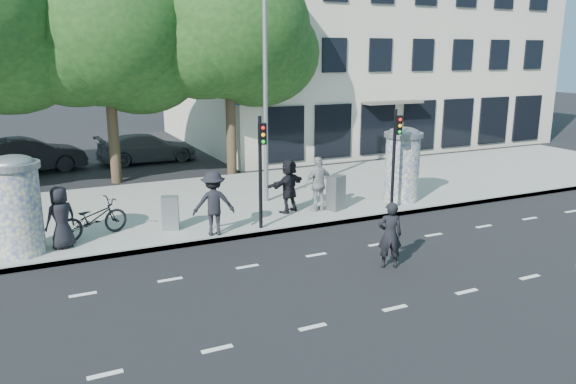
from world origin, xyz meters
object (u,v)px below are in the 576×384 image
ad_column_right (402,163)px  ped_d (214,203)px  cabinet_left (170,213)px  cabinet_right (336,193)px  street_lamp (266,69)px  ad_column_left (16,203)px  traffic_pole_near (261,161)px  ped_e (319,184)px  car_mid (28,155)px  man_road (390,235)px  traffic_pole_far (395,149)px  ped_a (61,218)px  ped_f (289,186)px  car_right (147,148)px  bicycle (93,219)px

ad_column_right → ped_d: bearing=-173.3°
cabinet_left → cabinet_right: (5.58, -0.23, 0.08)m
street_lamp → ped_d: (-2.87, -2.78, -3.70)m
ad_column_left → traffic_pole_near: size_ratio=0.78×
ped_e → car_mid: size_ratio=0.38×
cabinet_left → man_road: bearing=-29.8°
traffic_pole_far → ad_column_left: bearing=176.5°
ped_a → ped_d: ped_d is taller
ad_column_left → ped_d: ad_column_left is taller
ped_a → ped_f: 7.12m
ad_column_right → ped_d: 7.34m
traffic_pole_near → ped_f: (1.53, 1.30, -1.18)m
street_lamp → man_road: 7.86m
traffic_pole_far → cabinet_right: size_ratio=2.88×
ad_column_right → ped_e: size_ratio=1.43×
car_mid → ped_d: bearing=-169.5°
street_lamp → ped_f: (0.13, -1.54, -3.75)m
traffic_pole_far → man_road: 5.10m
ped_d → car_mid: ped_d is taller
traffic_pole_far → car_right: traffic_pole_far is taller
traffic_pole_far → cabinet_right: traffic_pole_far is taller
bicycle → ad_column_right: bearing=-112.5°
traffic_pole_far → ped_a: size_ratio=1.97×
traffic_pole_far → man_road: traffic_pole_far is taller
traffic_pole_far → cabinet_left: 7.55m
ped_a → ped_e: bearing=157.3°
street_lamp → man_road: size_ratio=4.65×
traffic_pole_far → car_mid: (-11.00, 12.59, -1.43)m
ped_a → ped_e: (8.04, 0.27, 0.06)m
ad_column_right → street_lamp: bearing=156.3°
ped_f → car_mid: bearing=-80.2°
car_right → cabinet_left: bearing=169.0°
traffic_pole_near → car_right: bearing=93.4°
car_mid → ad_column_left: bearing=167.9°
bicycle → cabinet_right: cabinet_right is taller
traffic_pole_near → ad_column_right: bearing=8.9°
ad_column_left → cabinet_right: size_ratio=2.24×
ped_d → bicycle: size_ratio=0.91×
man_road → car_right: man_road is taller
ped_a → man_road: 8.78m
ped_d → ped_e: bearing=-155.4°
ped_e → cabinet_right: bearing=163.0°
ad_column_right → car_mid: size_ratio=0.54×
ped_d → car_right: bearing=-81.5°
car_right → traffic_pole_near: bearing=-179.2°
ped_a → bicycle: size_ratio=0.83×
traffic_pole_far → car_right: (-5.58, 12.95, -1.53)m
ped_f → man_road: (0.34, -5.24, -0.18)m
traffic_pole_far → car_mid: bearing=131.1°
ped_f → car_mid: size_ratio=0.37×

